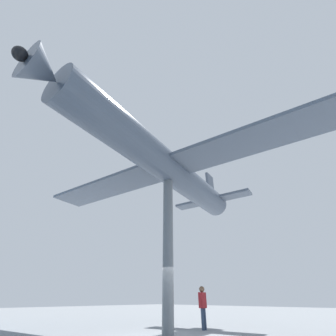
% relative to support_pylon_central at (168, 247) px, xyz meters
% --- Properties ---
extents(support_pylon_central, '(0.49, 0.49, 6.79)m').
position_rel_support_pylon_central_xyz_m(support_pylon_central, '(0.00, 0.00, 0.00)').
color(support_pylon_central, slate).
rests_on(support_pylon_central, ground_plane).
extents(suspended_airplane, '(18.30, 15.16, 3.13)m').
position_rel_support_pylon_central_xyz_m(suspended_airplane, '(-0.02, 0.15, 4.25)').
color(suspended_airplane, '#4C5666').
rests_on(suspended_airplane, support_pylon_central).
extents(visitor_person, '(0.45, 0.36, 1.76)m').
position_rel_support_pylon_central_xyz_m(visitor_person, '(2.17, -2.46, -2.38)').
color(visitor_person, '#383842').
rests_on(visitor_person, ground_plane).
extents(visitor_second, '(0.28, 0.41, 1.85)m').
position_rel_support_pylon_central_xyz_m(visitor_second, '(0.21, -2.79, -2.31)').
color(visitor_second, '#2D3D56').
rests_on(visitor_second, ground_plane).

